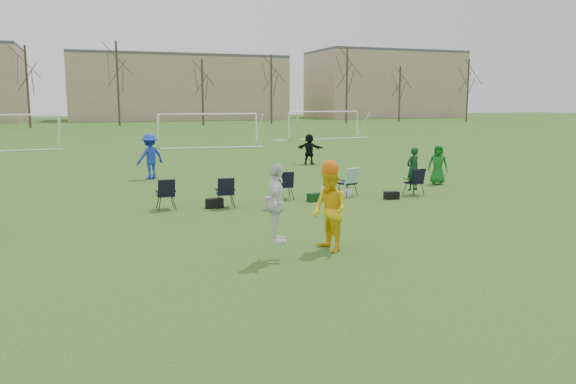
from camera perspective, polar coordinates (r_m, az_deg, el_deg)
name	(u,v)px	position (r m, az deg, el deg)	size (l,w,h in m)	color
ground	(353,276)	(11.00, 6.62, -8.45)	(260.00, 260.00, 0.00)	#2E591B
fielder_blue	(150,156)	(24.94, -13.84, 3.53)	(1.26, 0.72, 1.95)	#1835B9
fielder_green_far	(438,165)	(23.45, 14.98, 2.71)	(0.78, 0.51, 1.60)	#12651B
fielder_black	(309,149)	(29.94, 2.18, 4.38)	(1.51, 0.48, 1.63)	black
center_contest	(311,207)	(12.19, 2.38, -1.53)	(2.14, 1.35, 2.56)	white
sideline_setup	(312,185)	(19.05, 2.45, 0.71)	(9.39, 2.13, 1.71)	#0F391E
goal_left	(2,122)	(43.70, -27.06, 6.36)	(7.39, 0.76, 2.46)	white
goal_mid	(208,120)	(42.29, -8.11, 7.21)	(7.40, 0.63, 2.46)	white
goal_right	(324,117)	(51.71, 3.71, 7.62)	(7.35, 1.14, 2.46)	white
tree_line	(121,88)	(79.38, -16.64, 10.09)	(110.28, 3.28, 11.40)	#382B21
building_row	(148,86)	(106.01, -13.99, 10.37)	(126.00, 16.00, 13.00)	tan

